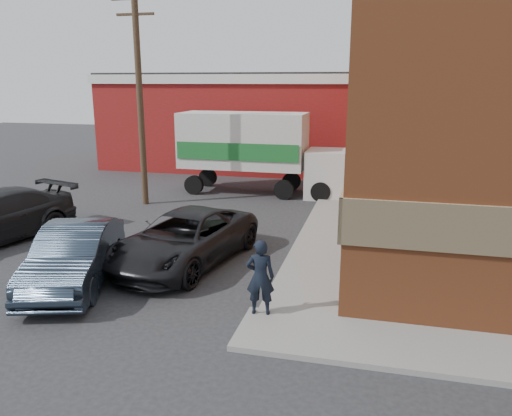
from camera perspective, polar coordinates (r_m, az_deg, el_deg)
The scene contains 8 objects.
ground at distance 11.60m, azimuth 1.76°, elevation -12.00°, with size 90.00×90.00×0.00m, color #28282B.
sidewalk_west at distance 19.89m, azimuth 8.94°, elevation -0.67°, with size 1.80×18.00×0.12m, color gray.
warehouse at distance 31.34m, azimuth -1.25°, elevation 10.03°, with size 16.30×8.30×5.60m.
utility_pole at distance 21.47m, azimuth -13.18°, elevation 12.88°, with size 2.00×0.26×9.00m.
man at distance 11.01m, azimuth 0.49°, elevation -7.89°, with size 0.63×0.41×1.72m, color black.
sedan at distance 13.73m, azimuth -20.00°, elevation -5.15°, with size 1.63×4.67×1.54m, color #283444.
suv_a at distance 14.49m, azimuth -8.17°, elevation -3.49°, with size 2.49×5.39×1.50m, color black.
box_truck at distance 23.26m, azimuth 0.29°, elevation 6.92°, with size 7.58×2.36×3.74m.
Camera 1 is at (2.16, -10.17, 5.13)m, focal length 35.00 mm.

